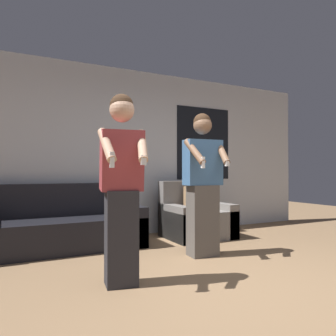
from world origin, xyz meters
TOP-DOWN VIEW (x-y plane):
  - ground_plane at (0.00, 0.00)m, footprint 14.00×14.00m
  - wall_back at (0.02, 2.87)m, footprint 6.96×0.07m
  - couch at (-1.24, 2.39)m, footprint 2.15×0.92m
  - armchair at (0.80, 2.23)m, footprint 0.98×0.83m
  - person_left at (-0.97, 0.66)m, footprint 0.44×0.52m
  - person_right at (0.27, 1.21)m, footprint 0.52×0.48m

SIDE VIEW (x-z plane):
  - ground_plane at x=0.00m, z-range 0.00..0.00m
  - couch at x=-1.24m, z-range -0.14..0.72m
  - armchair at x=0.80m, z-range -0.14..0.74m
  - person_right at x=0.27m, z-range 0.01..1.77m
  - person_left at x=-0.97m, z-range 0.04..1.78m
  - wall_back at x=0.02m, z-range 0.00..2.70m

